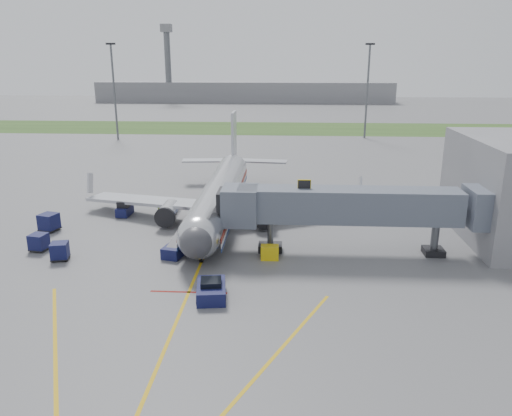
# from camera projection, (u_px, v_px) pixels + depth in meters

# --- Properties ---
(ground) EXTENTS (400.00, 400.00, 0.00)m
(ground) POSITION_uv_depth(u_px,v_px,m) (198.00, 271.00, 42.29)
(ground) COLOR #565659
(ground) RESTS_ON ground
(grass_strip) EXTENTS (300.00, 25.00, 0.01)m
(grass_strip) POSITION_uv_depth(u_px,v_px,m) (258.00, 128.00, 128.30)
(grass_strip) COLOR #2D4C1E
(grass_strip) RESTS_ON ground
(apron_markings) EXTENTS (21.52, 50.00, 0.01)m
(apron_markings) POSITION_uv_depth(u_px,v_px,m) (180.00, 314.00, 35.21)
(apron_markings) COLOR gold
(apron_markings) RESTS_ON ground
(airliner) EXTENTS (32.10, 35.67, 10.25)m
(airliner) POSITION_uv_depth(u_px,v_px,m) (220.00, 194.00, 56.10)
(airliner) COLOR silver
(airliner) RESTS_ON ground
(jet_bridge) EXTENTS (25.30, 4.00, 6.90)m
(jet_bridge) POSITION_uv_depth(u_px,v_px,m) (346.00, 206.00, 45.04)
(jet_bridge) COLOR slate
(jet_bridge) RESTS_ON ground
(light_mast_left) EXTENTS (2.00, 0.44, 20.40)m
(light_mast_left) POSITION_uv_depth(u_px,v_px,m) (114.00, 90.00, 107.80)
(light_mast_left) COLOR #595B60
(light_mast_left) RESTS_ON ground
(light_mast_right) EXTENTS (2.00, 0.44, 20.40)m
(light_mast_right) POSITION_uv_depth(u_px,v_px,m) (367.00, 89.00, 109.43)
(light_mast_right) COLOR #595B60
(light_mast_right) RESTS_ON ground
(distant_terminal) EXTENTS (120.00, 14.00, 8.00)m
(distant_terminal) POSITION_uv_depth(u_px,v_px,m) (244.00, 92.00, 204.18)
(distant_terminal) COLOR slate
(distant_terminal) RESTS_ON ground
(control_tower) EXTENTS (4.00, 4.00, 30.00)m
(control_tower) POSITION_uv_depth(u_px,v_px,m) (168.00, 58.00, 197.27)
(control_tower) COLOR #595B60
(control_tower) RESTS_ON ground
(pushback_tug) EXTENTS (2.56, 3.73, 1.45)m
(pushback_tug) POSITION_uv_depth(u_px,v_px,m) (211.00, 290.00, 37.47)
(pushback_tug) COLOR #0C1438
(pushback_tug) RESTS_ON ground
(baggage_tug) EXTENTS (1.45, 2.59, 1.77)m
(baggage_tug) POSITION_uv_depth(u_px,v_px,m) (125.00, 209.00, 57.01)
(baggage_tug) COLOR #0C1438
(baggage_tug) RESTS_ON ground
(baggage_cart_a) EXTENTS (1.78, 1.78, 1.60)m
(baggage_cart_a) POSITION_uv_depth(u_px,v_px,m) (60.00, 251.00, 44.45)
(baggage_cart_a) COLOR #0C1438
(baggage_cart_a) RESTS_ON ground
(baggage_cart_b) EXTENTS (2.11, 2.11, 1.84)m
(baggage_cart_b) POSITION_uv_depth(u_px,v_px,m) (49.00, 222.00, 51.88)
(baggage_cart_b) COLOR #0C1438
(baggage_cart_b) RESTS_ON ground
(baggage_cart_c) EXTENTS (1.71, 1.71, 1.61)m
(baggage_cart_c) POSITION_uv_depth(u_px,v_px,m) (39.00, 242.00, 46.61)
(baggage_cart_c) COLOR #0C1438
(baggage_cart_c) RESTS_ON ground
(belt_loader) EXTENTS (2.46, 5.07, 2.39)m
(belt_loader) POSITION_uv_depth(u_px,v_px,m) (178.00, 247.00, 46.13)
(belt_loader) COLOR #0C1438
(belt_loader) RESTS_ON ground
(ground_power_cart) EXTENTS (1.61, 1.09, 1.27)m
(ground_power_cart) POSITION_uv_depth(u_px,v_px,m) (270.00, 253.00, 44.63)
(ground_power_cart) COLOR gold
(ground_power_cart) RESTS_ON ground
(ramp_worker) EXTENTS (0.69, 0.67, 1.60)m
(ramp_worker) POSITION_uv_depth(u_px,v_px,m) (160.00, 205.00, 58.41)
(ramp_worker) COLOR #99CD18
(ramp_worker) RESTS_ON ground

